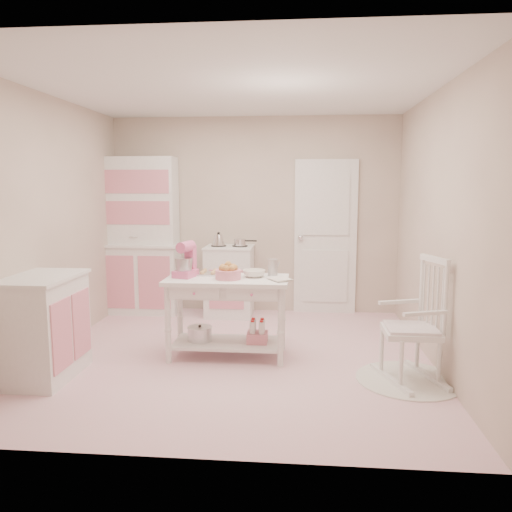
{
  "coord_description": "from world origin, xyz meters",
  "views": [
    {
      "loc": [
        0.62,
        -4.77,
        1.71
      ],
      "look_at": [
        0.15,
        0.5,
        0.95
      ],
      "focal_mm": 35.0,
      "sensor_mm": 36.0,
      "label": 1
    }
  ],
  "objects_px": {
    "stand_mixer": "(185,260)",
    "bread_basket": "(228,274)",
    "rocking_chair": "(411,320)",
    "stove": "(230,281)",
    "hutch": "(140,236)",
    "work_table": "(227,317)",
    "base_cabinet": "(44,327)"
  },
  "relations": [
    {
      "from": "base_cabinet",
      "to": "rocking_chair",
      "type": "relative_size",
      "value": 0.84
    },
    {
      "from": "base_cabinet",
      "to": "rocking_chair",
      "type": "distance_m",
      "value": 3.23
    },
    {
      "from": "hutch",
      "to": "work_table",
      "type": "bearing_deg",
      "value": -49.67
    },
    {
      "from": "stove",
      "to": "work_table",
      "type": "relative_size",
      "value": 0.77
    },
    {
      "from": "stove",
      "to": "base_cabinet",
      "type": "relative_size",
      "value": 1.0
    },
    {
      "from": "base_cabinet",
      "to": "stand_mixer",
      "type": "distance_m",
      "value": 1.41
    },
    {
      "from": "base_cabinet",
      "to": "work_table",
      "type": "xyz_separation_m",
      "value": [
        1.54,
        0.68,
        -0.06
      ]
    },
    {
      "from": "hutch",
      "to": "stove",
      "type": "relative_size",
      "value": 2.26
    },
    {
      "from": "stand_mixer",
      "to": "stove",
      "type": "bearing_deg",
      "value": 97.75
    },
    {
      "from": "stove",
      "to": "base_cabinet",
      "type": "height_order",
      "value": "same"
    },
    {
      "from": "stand_mixer",
      "to": "rocking_chair",
      "type": "bearing_deg",
      "value": 2.03
    },
    {
      "from": "hutch",
      "to": "bread_basket",
      "type": "bearing_deg",
      "value": -50.11
    },
    {
      "from": "rocking_chair",
      "to": "stand_mixer",
      "type": "xyz_separation_m",
      "value": [
        -2.1,
        0.5,
        0.42
      ]
    },
    {
      "from": "rocking_chair",
      "to": "stove",
      "type": "bearing_deg",
      "value": 113.36
    },
    {
      "from": "base_cabinet",
      "to": "work_table",
      "type": "relative_size",
      "value": 0.77
    },
    {
      "from": "stand_mixer",
      "to": "base_cabinet",
      "type": "bearing_deg",
      "value": -132.46
    },
    {
      "from": "stove",
      "to": "bread_basket",
      "type": "xyz_separation_m",
      "value": [
        0.23,
        -1.66,
        0.39
      ]
    },
    {
      "from": "hutch",
      "to": "base_cabinet",
      "type": "height_order",
      "value": "hutch"
    },
    {
      "from": "base_cabinet",
      "to": "rocking_chair",
      "type": "bearing_deg",
      "value": 3.67
    },
    {
      "from": "hutch",
      "to": "rocking_chair",
      "type": "bearing_deg",
      "value": -34.65
    },
    {
      "from": "bread_basket",
      "to": "stove",
      "type": "bearing_deg",
      "value": 97.84
    },
    {
      "from": "hutch",
      "to": "stand_mixer",
      "type": "relative_size",
      "value": 6.12
    },
    {
      "from": "hutch",
      "to": "work_table",
      "type": "height_order",
      "value": "hutch"
    },
    {
      "from": "bread_basket",
      "to": "base_cabinet",
      "type": "bearing_deg",
      "value": -157.86
    },
    {
      "from": "rocking_chair",
      "to": "stand_mixer",
      "type": "relative_size",
      "value": 3.24
    },
    {
      "from": "base_cabinet",
      "to": "stove",
      "type": "bearing_deg",
      "value": 59.93
    },
    {
      "from": "stand_mixer",
      "to": "bread_basket",
      "type": "relative_size",
      "value": 1.36
    },
    {
      "from": "stove",
      "to": "rocking_chair",
      "type": "bearing_deg",
      "value": -47.82
    },
    {
      "from": "hutch",
      "to": "stand_mixer",
      "type": "bearing_deg",
      "value": -58.91
    },
    {
      "from": "rocking_chair",
      "to": "bread_basket",
      "type": "distance_m",
      "value": 1.74
    },
    {
      "from": "hutch",
      "to": "work_table",
      "type": "distance_m",
      "value": 2.27
    },
    {
      "from": "hutch",
      "to": "base_cabinet",
      "type": "xyz_separation_m",
      "value": [
        -0.13,
        -2.34,
        -0.58
      ]
    }
  ]
}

